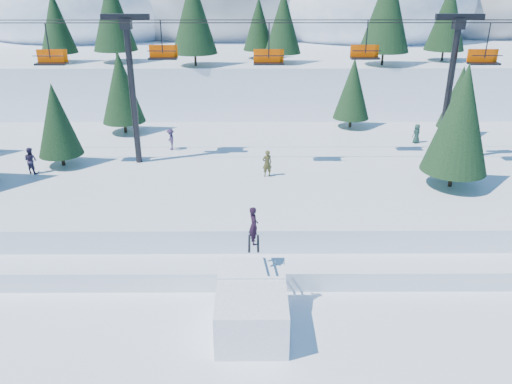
{
  "coord_description": "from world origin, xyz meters",
  "views": [
    {
      "loc": [
        -0.61,
        -16.57,
        14.84
      ],
      "look_at": [
        -0.49,
        6.0,
        5.2
      ],
      "focal_mm": 35.0,
      "sensor_mm": 36.0,
      "label": 1
    }
  ],
  "objects_px": {
    "banner_near": "(393,279)",
    "chairlift": "(270,67)",
    "jump_kicker": "(252,308)",
    "banner_far": "(481,263)"
  },
  "relations": [
    {
      "from": "banner_near",
      "to": "chairlift",
      "type": "bearing_deg",
      "value": 115.61
    },
    {
      "from": "jump_kicker",
      "to": "chairlift",
      "type": "height_order",
      "value": "chairlift"
    },
    {
      "from": "chairlift",
      "to": "banner_far",
      "type": "xyz_separation_m",
      "value": [
        11.31,
        -11.17,
        -8.78
      ]
    },
    {
      "from": "jump_kicker",
      "to": "chairlift",
      "type": "distance_m",
      "value": 17.99
    },
    {
      "from": "banner_far",
      "to": "banner_near",
      "type": "bearing_deg",
      "value": -163.83
    },
    {
      "from": "chairlift",
      "to": "banner_far",
      "type": "relative_size",
      "value": 16.48
    },
    {
      "from": "banner_near",
      "to": "banner_far",
      "type": "distance_m",
      "value": 5.45
    },
    {
      "from": "jump_kicker",
      "to": "banner_far",
      "type": "height_order",
      "value": "jump_kicker"
    },
    {
      "from": "chairlift",
      "to": "banner_far",
      "type": "height_order",
      "value": "chairlift"
    },
    {
      "from": "jump_kicker",
      "to": "chairlift",
      "type": "xyz_separation_m",
      "value": [
        1.25,
        16.01,
        8.12
      ]
    }
  ]
}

